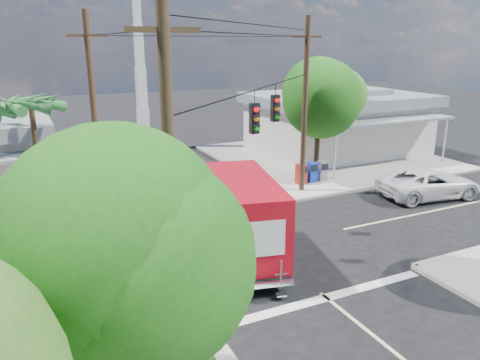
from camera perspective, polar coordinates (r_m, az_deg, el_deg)
ground at (r=18.68m, az=2.68°, el=-8.07°), size 120.00×120.00×0.00m
sidewalk_ne at (r=32.96m, az=10.44°, el=2.73°), size 14.12×14.12×0.14m
road_markings at (r=17.53m, az=4.99°, el=-9.84°), size 32.00×32.00×0.01m
building_ne at (r=34.32m, az=11.79°, el=7.04°), size 11.80×10.20×4.50m
radio_tower at (r=36.04m, az=-12.05°, el=12.78°), size 0.80×0.80×17.00m
tree_sw_front at (r=8.22m, az=-15.52°, el=-8.83°), size 3.88×3.78×6.03m
tree_ne_front at (r=26.72m, az=9.71°, el=9.84°), size 4.21×4.14×6.66m
tree_ne_back at (r=30.08m, az=11.33°, el=9.36°), size 3.77×3.66×5.82m
palm_nw_front at (r=22.60m, az=-24.12°, el=8.17°), size 3.01×3.08×5.59m
utility_poles at (r=18.04m, az=-4.02°, el=6.61°), size 12.00×10.68×9.00m
vending_boxes at (r=26.65m, az=8.73°, el=0.92°), size 1.90×0.50×1.10m
delivery_truck at (r=17.49m, az=-0.34°, el=-4.14°), size 3.74×7.55×3.14m
parked_car at (r=26.04m, az=22.10°, el=-0.38°), size 5.64×3.21×1.48m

